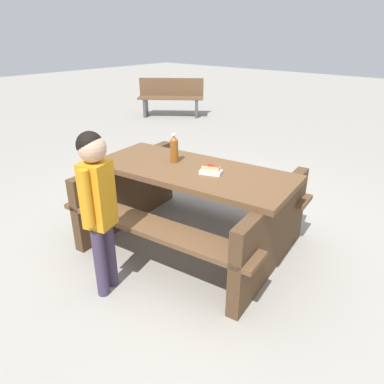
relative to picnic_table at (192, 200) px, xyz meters
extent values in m
plane|color=gray|center=(0.00, 0.00, -0.44)|extent=(30.00, 30.00, 0.00)
cube|color=brown|center=(0.00, 0.00, 0.28)|extent=(1.89, 1.00, 0.05)
cube|color=brown|center=(-0.08, 0.55, -0.01)|extent=(1.82, 0.52, 0.04)
cube|color=brown|center=(0.08, -0.55, -0.01)|extent=(1.82, 0.52, 0.04)
cube|color=#4D3520|center=(0.77, 0.11, -0.09)|extent=(0.29, 1.40, 0.70)
cube|color=#4D3520|center=(-0.77, -0.11, -0.09)|extent=(0.29, 1.40, 0.70)
cylinder|color=brown|center=(-0.24, 0.03, 0.41)|extent=(0.07, 0.07, 0.21)
cone|color=brown|center=(-0.24, 0.03, 0.53)|extent=(0.07, 0.07, 0.04)
cylinder|color=silver|center=(-0.24, 0.03, 0.56)|extent=(0.04, 0.04, 0.02)
cube|color=white|center=(0.20, 0.01, 0.32)|extent=(0.21, 0.17, 0.03)
cube|color=#D8B272|center=(0.20, 0.01, 0.35)|extent=(0.16, 0.11, 0.04)
cylinder|color=maroon|center=(0.20, 0.01, 0.37)|extent=(0.14, 0.08, 0.03)
ellipsoid|color=maroon|center=(0.20, 0.01, 0.38)|extent=(0.07, 0.05, 0.01)
cylinder|color=#3F334C|center=(-0.07, -0.89, -0.16)|extent=(0.09, 0.09, 0.57)
cylinder|color=#3F334C|center=(-0.03, -1.01, -0.16)|extent=(0.09, 0.09, 0.57)
cube|color=orange|center=(-0.05, -0.95, 0.37)|extent=(0.23, 0.24, 0.48)
cylinder|color=orange|center=(-0.09, -0.83, 0.39)|extent=(0.07, 0.07, 0.41)
cylinder|color=orange|center=(-0.02, -1.06, 0.39)|extent=(0.07, 0.07, 0.41)
sphere|color=tan|center=(-0.05, -0.95, 0.70)|extent=(0.19, 0.19, 0.19)
sphere|color=black|center=(-0.07, -0.95, 0.73)|extent=(0.18, 0.18, 0.18)
cube|color=brown|center=(-3.95, 3.86, -0.01)|extent=(1.44, 1.23, 0.04)
cube|color=brown|center=(-4.06, 4.01, 0.21)|extent=(1.22, 0.94, 0.40)
cube|color=#4C4C51|center=(-4.43, 3.50, -0.24)|extent=(0.27, 0.32, 0.41)
cube|color=#4C4C51|center=(-3.48, 4.23, -0.24)|extent=(0.27, 0.32, 0.41)
camera|label=1|loc=(1.91, -2.23, 1.41)|focal=33.44mm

